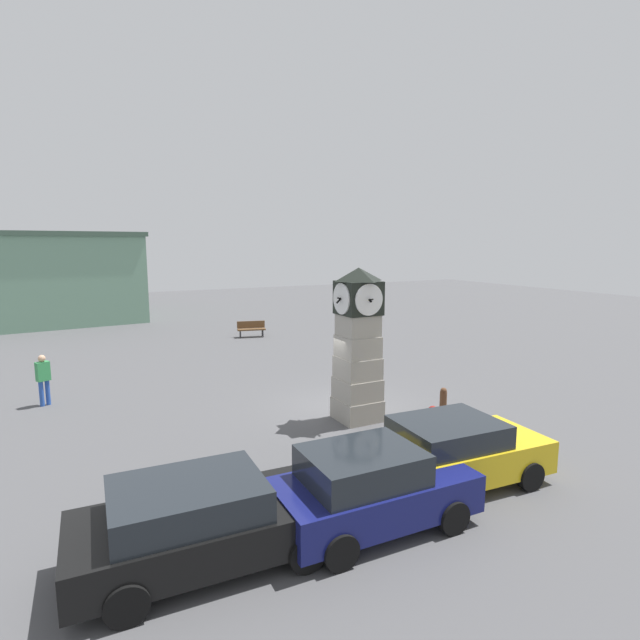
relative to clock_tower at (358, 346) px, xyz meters
name	(u,v)px	position (x,y,z in m)	size (l,w,h in m)	color
ground_plane	(344,408)	(0.15, 1.07, -2.29)	(88.26, 88.26, 0.00)	#4C4C4F
clock_tower	(358,346)	(0.00, 0.00, 0.00)	(1.45, 1.49, 4.65)	#9D988E
bollard_near_tower	(443,405)	(2.16, -1.42, -1.74)	(0.21, 0.21, 1.08)	brown
bollard_mid_row	(432,422)	(1.06, -2.24, -1.82)	(0.30, 0.30, 0.92)	maroon
bollard_far_row	(421,436)	(0.02, -3.03, -1.77)	(0.25, 0.25, 1.02)	#333338
bollard_end_row	(414,463)	(-1.08, -4.19, -1.77)	(0.31, 0.31, 1.02)	#333338
car_navy_sedan	(204,521)	(-5.94, -4.79, -1.52)	(4.53, 2.19, 1.49)	black
car_near_tower	(371,488)	(-2.87, -5.15, -1.49)	(3.87, 1.99, 1.58)	navy
car_by_building	(455,451)	(-0.23, -4.54, -1.51)	(4.10, 2.25, 1.50)	gold
bench	(251,328)	(1.75, 14.50, -1.76)	(1.68, 0.90, 0.90)	brown
pedestrian_by_cars	(43,377)	(-8.54, 5.90, -1.30)	(0.46, 0.38, 1.72)	#264CA5
warehouse_blue_far	(55,277)	(-8.19, 26.78, 0.78)	(11.43, 10.49, 6.10)	gray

